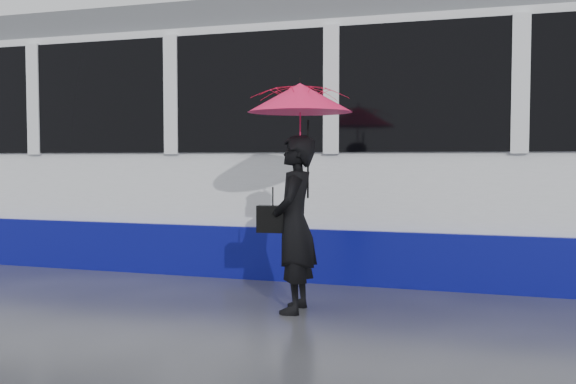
% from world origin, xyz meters
% --- Properties ---
extents(ground, '(90.00, 90.00, 0.00)m').
position_xyz_m(ground, '(0.00, 0.00, 0.00)').
color(ground, '#28282D').
rests_on(ground, ground).
extents(rails, '(34.00, 1.51, 0.02)m').
position_xyz_m(rails, '(0.00, 2.50, 0.01)').
color(rails, '#3F3D38').
rests_on(rails, ground).
extents(tram, '(26.00, 2.56, 3.35)m').
position_xyz_m(tram, '(0.73, 2.50, 1.64)').
color(tram, white).
rests_on(tram, ground).
extents(woman, '(0.45, 0.64, 1.64)m').
position_xyz_m(woman, '(0.22, -0.12, 0.82)').
color(woman, black).
rests_on(woman, ground).
extents(umbrella, '(1.06, 1.06, 1.11)m').
position_xyz_m(umbrella, '(0.27, -0.12, 1.80)').
color(umbrella, '#EF1488').
rests_on(umbrella, ground).
extents(handbag, '(0.30, 0.16, 0.43)m').
position_xyz_m(handbag, '(-0.00, -0.10, 0.86)').
color(handbag, black).
rests_on(handbag, ground).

